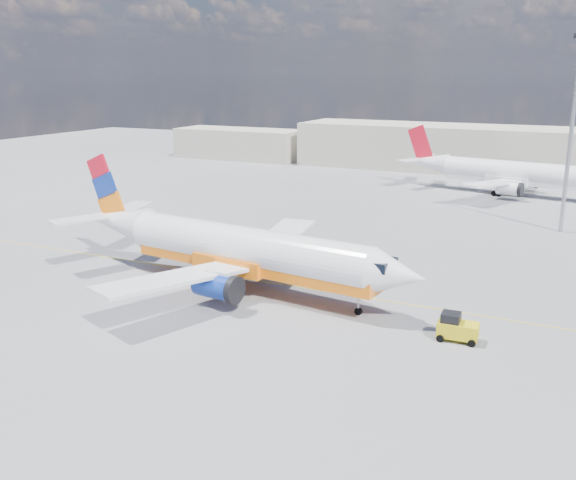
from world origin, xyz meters
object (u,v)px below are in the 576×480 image
at_px(main_jet, 237,249).
at_px(gse_tug, 457,328).
at_px(traffic_cone, 232,279).
at_px(second_jet, 509,173).

distance_m(main_jet, gse_tug, 18.96).
bearing_deg(traffic_cone, main_jet, -43.16).
xyz_separation_m(gse_tug, traffic_cone, (-19.74, 3.89, -0.60)).
xyz_separation_m(main_jet, second_jet, (14.44, 53.44, -0.24)).
xyz_separation_m(second_jet, gse_tug, (4.15, -56.25, -2.27)).
height_order(main_jet, gse_tug, main_jet).
distance_m(gse_tug, traffic_cone, 20.13).
xyz_separation_m(main_jet, gse_tug, (18.59, -2.81, -2.52)).
bearing_deg(main_jet, traffic_cone, 143.56).
relative_size(second_jet, traffic_cone, 51.19).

